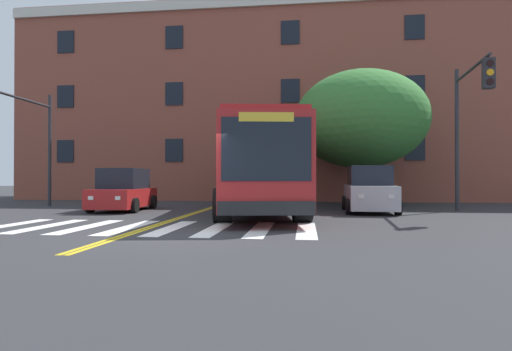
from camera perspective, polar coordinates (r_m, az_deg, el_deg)
ground_plane at (r=10.03m, az=-11.89°, el=-8.16°), size 120.00×120.00×0.00m
crosswalk at (r=11.41m, az=-14.86°, el=-7.20°), size 9.05×3.47×0.01m
lane_line_yellow_inner at (r=24.95m, az=-3.23°, el=-3.55°), size 0.12×36.00×0.01m
lane_line_yellow_outer at (r=24.93m, az=-2.87°, el=-3.55°), size 0.12×36.00×0.01m
city_bus at (r=15.74m, az=0.37°, el=1.24°), size 4.16×11.43×3.31m
car_red_near_lane at (r=17.79m, az=-18.36°, el=-2.16°), size 2.19×3.93×1.78m
car_silver_far_lane at (r=16.71m, az=15.86°, el=-2.13°), size 2.11×3.87×1.86m
car_white_behind_bus at (r=26.13m, az=0.73°, el=-1.63°), size 2.07×4.76×1.79m
traffic_light_near_corner at (r=17.32m, az=28.07°, el=8.24°), size 0.57×3.82×5.89m
traffic_light_far_corner at (r=20.85m, az=-29.90°, el=5.91°), size 0.36×4.16×5.48m
traffic_light_overhead at (r=19.02m, az=1.47°, el=5.11°), size 0.43×2.74×4.78m
street_tree_curbside_large at (r=21.09m, az=14.62°, el=7.70°), size 8.66×8.89×6.79m
building_facade at (r=28.07m, az=5.17°, el=9.45°), size 35.38×8.29×12.34m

